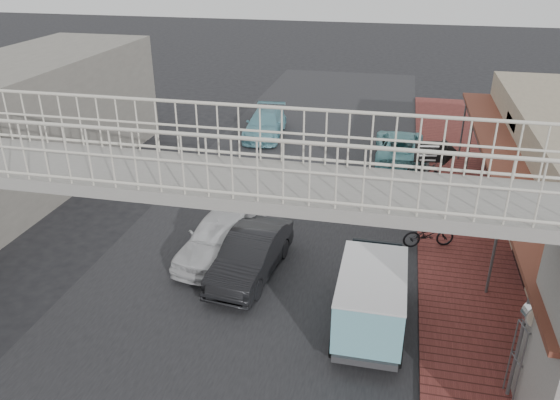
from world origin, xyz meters
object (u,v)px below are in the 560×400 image
at_px(dark_sedan, 251,255).
at_px(arrow_sign, 448,153).
at_px(white_hatchback, 222,235).
at_px(street_clock, 536,319).
at_px(angkot_curb, 400,146).
at_px(motorcycle_near, 429,234).
at_px(angkot_far, 265,124).
at_px(angkot_van, 372,292).
at_px(motorcycle_far, 425,172).

distance_m(dark_sedan, arrow_sign, 8.42).
relative_size(white_hatchback, street_clock, 1.71).
bearing_deg(angkot_curb, motorcycle_near, 95.49).
relative_size(white_hatchback, angkot_far, 0.97).
xyz_separation_m(angkot_far, angkot_van, (6.46, -14.81, 0.51)).
relative_size(angkot_van, arrow_sign, 1.37).
bearing_deg(white_hatchback, street_clock, -20.97).
xyz_separation_m(dark_sedan, motorcycle_far, (5.30, 8.13, -0.09)).
bearing_deg(angkot_van, street_clock, -27.44).
distance_m(angkot_far, motorcycle_far, 9.38).
xyz_separation_m(angkot_curb, angkot_van, (-0.49, -12.77, 0.50)).
bearing_deg(street_clock, angkot_far, 106.15).
xyz_separation_m(motorcycle_near, arrow_sign, (0.57, 3.07, 1.76)).
height_order(motorcycle_far, street_clock, street_clock).
relative_size(motorcycle_far, street_clock, 0.64).
bearing_deg(angkot_van, motorcycle_far, 81.02).
bearing_deg(arrow_sign, motorcycle_far, 94.59).
bearing_deg(dark_sedan, street_clock, -21.00).
height_order(dark_sedan, angkot_far, dark_sedan).
bearing_deg(motorcycle_near, street_clock, 177.00).
bearing_deg(street_clock, dark_sedan, 138.34).
xyz_separation_m(white_hatchback, motorcycle_far, (6.50, 7.23, -0.15)).
bearing_deg(angkot_van, white_hatchback, 150.74).
height_order(dark_sedan, motorcycle_near, dark_sedan).
xyz_separation_m(white_hatchback, street_clock, (8.31, -4.53, 1.47)).
relative_size(street_clock, arrow_sign, 0.93).
height_order(motorcycle_near, street_clock, street_clock).
relative_size(angkot_curb, motorcycle_far, 2.92).
bearing_deg(motorcycle_far, white_hatchback, 160.36).
xyz_separation_m(street_clock, arrow_sign, (-1.24, 9.44, 0.10)).
bearing_deg(motorcycle_near, dark_sedan, 98.46).
height_order(motorcycle_near, motorcycle_far, motorcycle_far).
bearing_deg(dark_sedan, motorcycle_far, 62.97).
bearing_deg(dark_sedan, angkot_van, -20.63).
height_order(motorcycle_far, arrow_sign, arrow_sign).
bearing_deg(motorcycle_far, dark_sedan, 169.21).
height_order(angkot_far, arrow_sign, arrow_sign).
bearing_deg(angkot_far, arrow_sign, -43.77).
bearing_deg(motorcycle_near, motorcycle_far, -18.85).
relative_size(angkot_curb, arrow_sign, 1.74).
xyz_separation_m(white_hatchback, angkot_curb, (5.40, 10.01, -0.08)).
bearing_deg(arrow_sign, street_clock, -91.69).
height_order(white_hatchback, angkot_van, angkot_van).
bearing_deg(angkot_far, angkot_curb, -20.55).
xyz_separation_m(dark_sedan, street_clock, (7.11, -3.64, 1.54)).
height_order(angkot_far, motorcycle_near, angkot_far).
bearing_deg(dark_sedan, arrow_sign, 50.79).
xyz_separation_m(angkot_curb, arrow_sign, (1.67, -5.09, 1.65)).
xyz_separation_m(angkot_van, arrow_sign, (2.16, 7.68, 1.15)).
distance_m(motorcycle_near, arrow_sign, 3.59).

